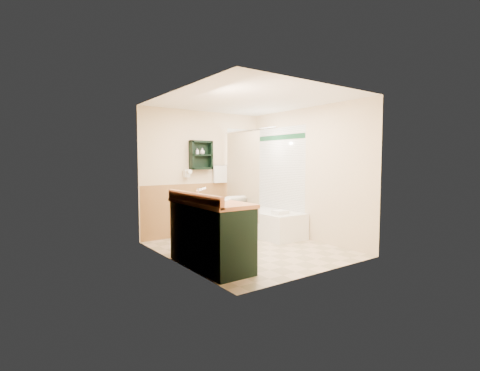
# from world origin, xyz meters

# --- Properties ---
(floor) EXTENTS (3.00, 3.00, 0.00)m
(floor) POSITION_xyz_m (0.00, 0.00, 0.00)
(floor) COLOR beige
(floor) RESTS_ON ground
(back_wall) EXTENTS (2.60, 0.04, 2.40)m
(back_wall) POSITION_xyz_m (0.00, 1.52, 1.20)
(back_wall) COLOR #FDF3C6
(back_wall) RESTS_ON ground
(left_wall) EXTENTS (0.04, 3.00, 2.40)m
(left_wall) POSITION_xyz_m (-1.32, 0.00, 1.20)
(left_wall) COLOR #FDF3C6
(left_wall) RESTS_ON ground
(right_wall) EXTENTS (0.04, 3.00, 2.40)m
(right_wall) POSITION_xyz_m (1.32, 0.00, 1.20)
(right_wall) COLOR #FDF3C6
(right_wall) RESTS_ON ground
(ceiling) EXTENTS (2.60, 3.00, 0.04)m
(ceiling) POSITION_xyz_m (0.00, 0.00, 2.42)
(ceiling) COLOR white
(ceiling) RESTS_ON back_wall
(wainscot_left) EXTENTS (2.98, 2.98, 1.00)m
(wainscot_left) POSITION_xyz_m (-1.29, 0.00, 0.50)
(wainscot_left) COLOR #AC7746
(wainscot_left) RESTS_ON left_wall
(wainscot_back) EXTENTS (2.58, 2.58, 1.00)m
(wainscot_back) POSITION_xyz_m (0.00, 1.49, 0.50)
(wainscot_back) COLOR #AC7746
(wainscot_back) RESTS_ON back_wall
(mirror_frame) EXTENTS (1.30, 1.30, 1.00)m
(mirror_frame) POSITION_xyz_m (-1.27, -0.55, 1.50)
(mirror_frame) COLOR #975A31
(mirror_frame) RESTS_ON left_wall
(mirror_glass) EXTENTS (1.20, 1.20, 0.90)m
(mirror_glass) POSITION_xyz_m (-1.27, -0.55, 1.50)
(mirror_glass) COLOR white
(mirror_glass) RESTS_ON left_wall
(tile_right) EXTENTS (1.50, 1.50, 2.10)m
(tile_right) POSITION_xyz_m (1.28, 0.75, 1.05)
(tile_right) COLOR white
(tile_right) RESTS_ON right_wall
(tile_back) EXTENTS (0.95, 0.95, 2.10)m
(tile_back) POSITION_xyz_m (1.03, 1.48, 1.05)
(tile_back) COLOR white
(tile_back) RESTS_ON back_wall
(tile_accent) EXTENTS (1.50, 1.50, 0.10)m
(tile_accent) POSITION_xyz_m (1.27, 0.75, 1.90)
(tile_accent) COLOR #134527
(tile_accent) RESTS_ON right_wall
(wall_shelf) EXTENTS (0.45, 0.15, 0.55)m
(wall_shelf) POSITION_xyz_m (-0.10, 1.41, 1.55)
(wall_shelf) COLOR black
(wall_shelf) RESTS_ON back_wall
(hair_dryer) EXTENTS (0.10, 0.24, 0.18)m
(hair_dryer) POSITION_xyz_m (-0.40, 1.43, 1.20)
(hair_dryer) COLOR white
(hair_dryer) RESTS_ON back_wall
(towel_bar) EXTENTS (0.40, 0.06, 0.40)m
(towel_bar) POSITION_xyz_m (0.35, 1.45, 1.35)
(towel_bar) COLOR white
(towel_bar) RESTS_ON back_wall
(curtain_rod) EXTENTS (0.03, 1.60, 0.03)m
(curtain_rod) POSITION_xyz_m (0.53, 0.75, 2.00)
(curtain_rod) COLOR silver
(curtain_rod) RESTS_ON back_wall
(shower_curtain) EXTENTS (1.05, 1.05, 1.70)m
(shower_curtain) POSITION_xyz_m (0.53, 0.92, 1.15)
(shower_curtain) COLOR beige
(shower_curtain) RESTS_ON curtain_rod
(vanity) EXTENTS (0.59, 1.42, 0.90)m
(vanity) POSITION_xyz_m (-0.99, -0.44, 0.45)
(vanity) COLOR black
(vanity) RESTS_ON ground
(bathtub) EXTENTS (0.72, 1.50, 0.48)m
(bathtub) POSITION_xyz_m (0.93, 0.64, 0.24)
(bathtub) COLOR white
(bathtub) RESTS_ON ground
(toilet) EXTENTS (0.55, 0.84, 0.77)m
(toilet) POSITION_xyz_m (0.23, 1.10, 0.39)
(toilet) COLOR white
(toilet) RESTS_ON ground
(counter_towel) EXTENTS (0.26, 0.21, 0.04)m
(counter_towel) POSITION_xyz_m (-0.90, -0.18, 0.92)
(counter_towel) COLOR white
(counter_towel) RESTS_ON vanity
(vanity_book) EXTENTS (0.18, 0.03, 0.24)m
(vanity_book) POSITION_xyz_m (-1.16, 0.11, 1.02)
(vanity_book) COLOR black
(vanity_book) RESTS_ON vanity
(tub_towel) EXTENTS (0.25, 0.21, 0.07)m
(tub_towel) POSITION_xyz_m (0.82, 0.17, 0.51)
(tub_towel) COLOR white
(tub_towel) RESTS_ON bathtub
(soap_bottle_a) EXTENTS (0.06, 0.12, 0.05)m
(soap_bottle_a) POSITION_xyz_m (-0.19, 1.40, 1.59)
(soap_bottle_a) COLOR white
(soap_bottle_a) RESTS_ON wall_shelf
(soap_bottle_b) EXTENTS (0.12, 0.14, 0.09)m
(soap_bottle_b) POSITION_xyz_m (-0.08, 1.40, 1.61)
(soap_bottle_b) COLOR white
(soap_bottle_b) RESTS_ON wall_shelf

